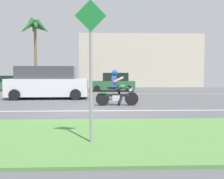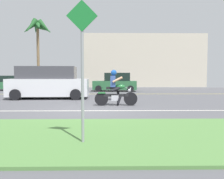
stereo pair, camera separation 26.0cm
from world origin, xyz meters
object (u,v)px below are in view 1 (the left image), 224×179
at_px(parked_car_0, 4,83).
at_px(palm_tree_0, 35,30).
at_px(suv_nearby, 48,83).
at_px(motorcyclist, 117,90).
at_px(parked_car_1, 58,83).
at_px(parked_car_2, 114,83).
at_px(street_sign, 91,59).

distance_m(parked_car_0, palm_tree_0, 6.65).
bearing_deg(suv_nearby, palm_tree_0, 109.59).
height_order(motorcyclist, palm_tree_0, palm_tree_0).
bearing_deg(suv_nearby, parked_car_0, 126.94).
distance_m(suv_nearby, palm_tree_0, 12.78).
height_order(parked_car_1, palm_tree_0, palm_tree_0).
xyz_separation_m(parked_car_2, street_sign, (-1.18, -16.47, 0.98)).
distance_m(motorcyclist, parked_car_1, 12.86).
bearing_deg(parked_car_1, motorcyclist, -66.59).
distance_m(palm_tree_0, street_sign, 22.26).
height_order(suv_nearby, parked_car_1, suv_nearby).
xyz_separation_m(motorcyclist, parked_car_0, (-10.24, 11.67, -0.05)).
bearing_deg(palm_tree_0, street_sign, -71.04).
relative_size(motorcyclist, street_sign, 0.70).
bearing_deg(suv_nearby, parked_car_1, 97.18).
height_order(parked_car_1, parked_car_2, parked_car_2).
xyz_separation_m(parked_car_1, street_sign, (4.24, -18.03, 1.06)).
distance_m(parked_car_2, street_sign, 16.54).
bearing_deg(suv_nearby, motorcyclist, -40.33).
height_order(suv_nearby, parked_car_0, suv_nearby).
bearing_deg(motorcyclist, parked_car_0, 131.27).
bearing_deg(parked_car_2, street_sign, -94.11).
xyz_separation_m(motorcyclist, parked_car_2, (0.31, 10.24, 0.06)).
xyz_separation_m(motorcyclist, street_sign, (-0.87, -6.23, 1.04)).
distance_m(motorcyclist, parked_car_0, 15.53).
bearing_deg(parked_car_0, palm_tree_0, 49.71).
xyz_separation_m(parked_car_0, parked_car_2, (10.56, -1.44, 0.10)).
bearing_deg(parked_car_1, suv_nearby, -82.82).
bearing_deg(street_sign, parked_car_0, 117.64).
relative_size(motorcyclist, parked_car_1, 0.45).
bearing_deg(parked_car_2, parked_car_0, 172.26).
height_order(suv_nearby, street_sign, street_sign).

